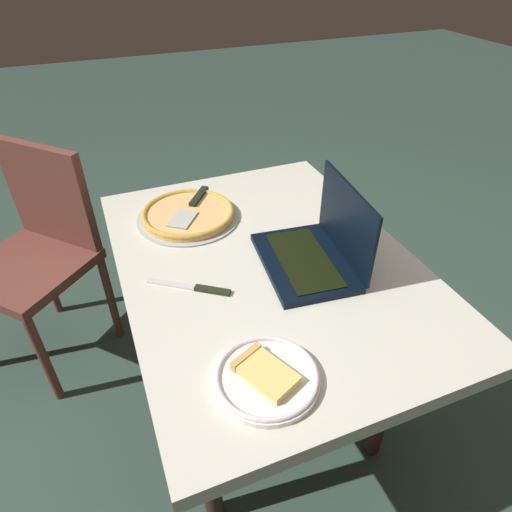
{
  "coord_description": "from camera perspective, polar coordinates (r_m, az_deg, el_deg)",
  "views": [
    {
      "loc": [
        -0.93,
        0.41,
        1.51
      ],
      "look_at": [
        0.0,
        0.03,
        0.75
      ],
      "focal_mm": 30.92,
      "sensor_mm": 36.0,
      "label": 1
    }
  ],
  "objects": [
    {
      "name": "ground_plane",
      "position": [
        1.82,
        1.08,
        -19.11
      ],
      "size": [
        12.0,
        12.0,
        0.0
      ],
      "primitive_type": "plane",
      "color": "#30443A"
    },
    {
      "name": "dining_table",
      "position": [
        1.33,
        1.39,
        -3.45
      ],
      "size": [
        1.12,
        0.82,
        0.73
      ],
      "color": "beige",
      "rests_on": "ground_plane"
    },
    {
      "name": "laptop",
      "position": [
        1.25,
        7.96,
        0.98
      ],
      "size": [
        0.35,
        0.27,
        0.23
      ],
      "color": "black",
      "rests_on": "dining_table"
    },
    {
      "name": "pizza_plate",
      "position": [
        0.97,
        1.33,
        -15.29
      ],
      "size": [
        0.23,
        0.23,
        0.04
      ],
      "color": "white",
      "rests_on": "dining_table"
    },
    {
      "name": "pizza_tray",
      "position": [
        1.48,
        -8.78,
        5.39
      ],
      "size": [
        0.34,
        0.34,
        0.03
      ],
      "color": "#9EAAA8",
      "rests_on": "dining_table"
    },
    {
      "name": "table_knife",
      "position": [
        1.19,
        -7.67,
        -4.12
      ],
      "size": [
        0.15,
        0.2,
        0.01
      ],
      "color": "silver",
      "rests_on": "dining_table"
    },
    {
      "name": "chair_near",
      "position": [
        1.9,
        -26.32,
        1.14
      ],
      "size": [
        0.58,
        0.58,
        0.89
      ],
      "color": "brown",
      "rests_on": "ground_plane"
    }
  ]
}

